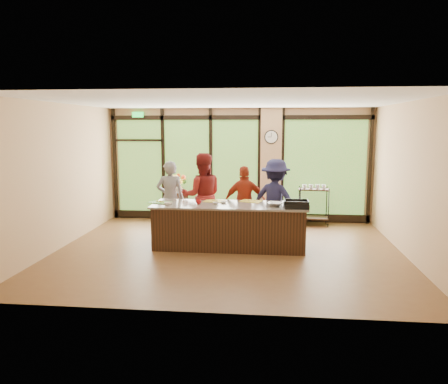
% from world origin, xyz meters
% --- Properties ---
extents(floor, '(7.00, 7.00, 0.00)m').
position_xyz_m(floor, '(0.00, 0.00, 0.00)').
color(floor, brown).
rests_on(floor, ground).
extents(ceiling, '(7.00, 7.00, 0.00)m').
position_xyz_m(ceiling, '(0.00, 0.00, 3.00)').
color(ceiling, silver).
rests_on(ceiling, back_wall).
extents(back_wall, '(7.00, 0.00, 7.00)m').
position_xyz_m(back_wall, '(0.00, 3.00, 1.50)').
color(back_wall, tan).
rests_on(back_wall, floor).
extents(left_wall, '(0.00, 6.00, 6.00)m').
position_xyz_m(left_wall, '(-3.50, 0.00, 1.50)').
color(left_wall, tan).
rests_on(left_wall, floor).
extents(right_wall, '(0.00, 6.00, 6.00)m').
position_xyz_m(right_wall, '(3.50, 0.00, 1.50)').
color(right_wall, tan).
rests_on(right_wall, floor).
extents(window_wall, '(6.90, 0.12, 3.00)m').
position_xyz_m(window_wall, '(0.16, 2.95, 1.39)').
color(window_wall, tan).
rests_on(window_wall, floor).
extents(island_base, '(3.10, 1.00, 0.88)m').
position_xyz_m(island_base, '(0.00, 0.30, 0.44)').
color(island_base, black).
rests_on(island_base, floor).
extents(countertop, '(3.20, 1.10, 0.04)m').
position_xyz_m(countertop, '(0.00, 0.30, 0.90)').
color(countertop, gray).
rests_on(countertop, island_base).
extents(wall_clock, '(0.36, 0.04, 0.36)m').
position_xyz_m(wall_clock, '(0.85, 2.87, 2.25)').
color(wall_clock, black).
rests_on(wall_clock, window_wall).
extents(cook_left, '(0.70, 0.51, 1.75)m').
position_xyz_m(cook_left, '(-1.45, 1.14, 0.87)').
color(cook_left, slate).
rests_on(cook_left, floor).
extents(cook_midleft, '(1.07, 0.91, 1.94)m').
position_xyz_m(cook_midleft, '(-0.69, 1.05, 0.97)').
color(cook_midleft, maroon).
rests_on(cook_midleft, floor).
extents(cook_midright, '(1.03, 0.60, 1.65)m').
position_xyz_m(cook_midright, '(0.27, 1.13, 0.82)').
color(cook_midright, maroon).
rests_on(cook_midright, floor).
extents(cook_right, '(1.34, 1.09, 1.81)m').
position_xyz_m(cook_right, '(0.96, 1.04, 0.91)').
color(cook_right, '#1A1A39').
rests_on(cook_right, floor).
extents(roasting_pan, '(0.50, 0.40, 0.09)m').
position_xyz_m(roasting_pan, '(1.36, 0.02, 0.96)').
color(roasting_pan, black).
rests_on(roasting_pan, countertop).
extents(mixing_bowl, '(0.42, 0.42, 0.08)m').
position_xyz_m(mixing_bowl, '(0.95, 0.17, 0.96)').
color(mixing_bowl, silver).
rests_on(mixing_bowl, countertop).
extents(cutting_board_left, '(0.51, 0.44, 0.01)m').
position_xyz_m(cutting_board_left, '(-1.49, 0.33, 0.93)').
color(cutting_board_left, '#44832F').
rests_on(cutting_board_left, countertop).
extents(cutting_board_center, '(0.47, 0.39, 0.01)m').
position_xyz_m(cutting_board_center, '(-0.36, 0.61, 0.93)').
color(cutting_board_center, gold).
rests_on(cutting_board_center, countertop).
extents(cutting_board_right, '(0.52, 0.44, 0.01)m').
position_xyz_m(cutting_board_right, '(0.43, 0.69, 0.93)').
color(cutting_board_right, gold).
rests_on(cutting_board_right, countertop).
extents(prep_bowl_near, '(0.19, 0.19, 0.05)m').
position_xyz_m(prep_bowl_near, '(-1.25, 0.09, 0.95)').
color(prep_bowl_near, white).
rests_on(prep_bowl_near, countertop).
extents(prep_bowl_mid, '(0.17, 0.17, 0.04)m').
position_xyz_m(prep_bowl_mid, '(-0.28, 0.28, 0.94)').
color(prep_bowl_mid, white).
rests_on(prep_bowl_mid, countertop).
extents(prep_bowl_far, '(0.17, 0.17, 0.03)m').
position_xyz_m(prep_bowl_far, '(-0.13, 0.42, 0.94)').
color(prep_bowl_far, white).
rests_on(prep_bowl_far, countertop).
extents(red_ramekin, '(0.13, 0.13, 0.09)m').
position_xyz_m(red_ramekin, '(-0.64, 0.24, 0.97)').
color(red_ramekin, '#AD1115').
rests_on(red_ramekin, countertop).
extents(flower_stand, '(0.51, 0.51, 0.78)m').
position_xyz_m(flower_stand, '(-1.57, 2.75, 0.39)').
color(flower_stand, black).
rests_on(flower_stand, floor).
extents(flower_vase, '(0.31, 0.31, 0.25)m').
position_xyz_m(flower_vase, '(-1.57, 2.75, 0.90)').
color(flower_vase, '#92774F').
rests_on(flower_vase, flower_stand).
extents(bar_cart, '(0.81, 0.52, 1.05)m').
position_xyz_m(bar_cart, '(1.96, 2.58, 0.63)').
color(bar_cart, black).
rests_on(bar_cart, floor).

